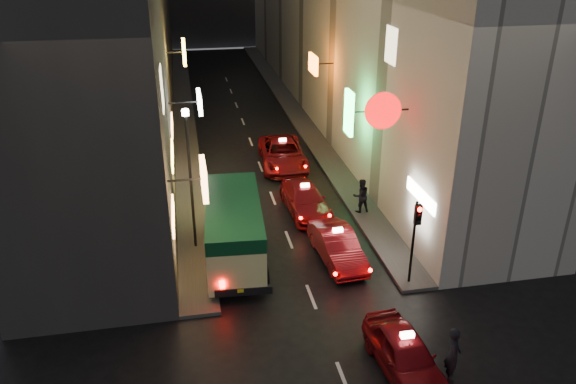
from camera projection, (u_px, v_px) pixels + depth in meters
sidewalk_left at (184, 112)px, 43.54m from camera, size 1.50×52.00×0.15m
sidewalk_right at (291, 107)px, 45.00m from camera, size 1.50×52.00×0.15m
minibus at (234, 225)px, 23.24m from camera, size 2.64×6.48×2.73m
taxi_near at (405, 352)px, 17.55m from camera, size 2.39×5.13×1.76m
taxi_second at (337, 244)px, 23.67m from camera, size 2.41×5.12×1.76m
taxi_third at (305, 197)px, 27.90m from camera, size 2.27×4.99×1.72m
taxi_far at (283, 152)px, 33.32m from camera, size 2.66×5.84×1.99m
pedestrian_crossing at (453, 351)px, 17.20m from camera, size 0.66×0.81×2.12m
pedestrian_sidewalk at (361, 193)px, 27.45m from camera, size 0.78×0.54×1.95m
traffic_light at (416, 226)px, 21.10m from camera, size 0.26×0.43×3.50m
lamp_post at (190, 171)px, 23.29m from camera, size 0.28×0.28×6.22m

